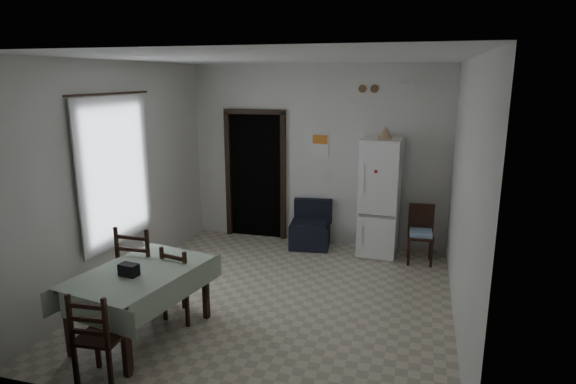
# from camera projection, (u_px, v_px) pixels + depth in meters

# --- Properties ---
(ground) EXTENTS (4.50, 4.50, 0.00)m
(ground) POSITION_uv_depth(u_px,v_px,m) (277.00, 298.00, 6.03)
(ground) COLOR beige
(ground) RESTS_ON ground
(ceiling) EXTENTS (4.20, 4.50, 0.02)m
(ceiling) POSITION_uv_depth(u_px,v_px,m) (276.00, 58.00, 5.35)
(ceiling) COLOR white
(ceiling) RESTS_ON ground
(wall_back) EXTENTS (4.20, 0.02, 2.90)m
(wall_back) POSITION_uv_depth(u_px,v_px,m) (317.00, 156.00, 7.79)
(wall_back) COLOR silver
(wall_back) RESTS_ON ground
(wall_front) EXTENTS (4.20, 0.02, 2.90)m
(wall_front) POSITION_uv_depth(u_px,v_px,m) (189.00, 249.00, 3.58)
(wall_front) COLOR silver
(wall_front) RESTS_ON ground
(wall_left) EXTENTS (0.02, 4.50, 2.90)m
(wall_left) POSITION_uv_depth(u_px,v_px,m) (122.00, 176.00, 6.23)
(wall_left) COLOR silver
(wall_left) RESTS_ON ground
(wall_right) EXTENTS (0.02, 4.50, 2.90)m
(wall_right) POSITION_uv_depth(u_px,v_px,m) (464.00, 197.00, 5.14)
(wall_right) COLOR silver
(wall_right) RESTS_ON ground
(doorway) EXTENTS (1.06, 0.52, 2.22)m
(doorway) POSITION_uv_depth(u_px,v_px,m) (260.00, 174.00, 8.35)
(doorway) COLOR black
(doorway) RESTS_ON ground
(window_recess) EXTENTS (0.10, 1.20, 1.60)m
(window_recess) POSITION_uv_depth(u_px,v_px,m) (108.00, 171.00, 6.04)
(window_recess) COLOR silver
(window_recess) RESTS_ON ground
(curtain) EXTENTS (0.02, 1.45, 1.85)m
(curtain) POSITION_uv_depth(u_px,v_px,m) (116.00, 171.00, 6.01)
(curtain) COLOR silver
(curtain) RESTS_ON ground
(curtain_rod) EXTENTS (0.02, 1.60, 0.02)m
(curtain_rod) POSITION_uv_depth(u_px,v_px,m) (110.00, 94.00, 5.78)
(curtain_rod) COLOR black
(curtain_rod) RESTS_ON ground
(calendar) EXTENTS (0.28, 0.02, 0.40)m
(calendar) POSITION_uv_depth(u_px,v_px,m) (320.00, 146.00, 7.73)
(calendar) COLOR white
(calendar) RESTS_ON ground
(calendar_image) EXTENTS (0.24, 0.01, 0.14)m
(calendar_image) POSITION_uv_depth(u_px,v_px,m) (320.00, 139.00, 7.70)
(calendar_image) COLOR orange
(calendar_image) RESTS_ON ground
(light_switch) EXTENTS (0.08, 0.02, 0.12)m
(light_switch) POSITION_uv_depth(u_px,v_px,m) (326.00, 178.00, 7.83)
(light_switch) COLOR beige
(light_switch) RESTS_ON ground
(vent_left) EXTENTS (0.12, 0.03, 0.12)m
(vent_left) POSITION_uv_depth(u_px,v_px,m) (363.00, 89.00, 7.35)
(vent_left) COLOR brown
(vent_left) RESTS_ON ground
(vent_right) EXTENTS (0.12, 0.03, 0.12)m
(vent_right) POSITION_uv_depth(u_px,v_px,m) (374.00, 89.00, 7.30)
(vent_right) COLOR brown
(vent_right) RESTS_ON ground
(emergency_light) EXTENTS (0.25, 0.07, 0.09)m
(emergency_light) POSITION_uv_depth(u_px,v_px,m) (406.00, 87.00, 7.15)
(emergency_light) COLOR white
(emergency_light) RESTS_ON ground
(fridge) EXTENTS (0.62, 0.62, 1.80)m
(fridge) POSITION_uv_depth(u_px,v_px,m) (380.00, 198.00, 7.35)
(fridge) COLOR white
(fridge) RESTS_ON ground
(tan_cone) EXTENTS (0.23, 0.23, 0.18)m
(tan_cone) POSITION_uv_depth(u_px,v_px,m) (386.00, 133.00, 7.10)
(tan_cone) COLOR tan
(tan_cone) RESTS_ON fridge
(navy_seat) EXTENTS (0.68, 0.66, 0.75)m
(navy_seat) POSITION_uv_depth(u_px,v_px,m) (310.00, 225.00, 7.75)
(navy_seat) COLOR black
(navy_seat) RESTS_ON ground
(corner_chair) EXTENTS (0.39, 0.39, 0.86)m
(corner_chair) POSITION_uv_depth(u_px,v_px,m) (421.00, 235.00, 7.08)
(corner_chair) COLOR black
(corner_chair) RESTS_ON ground
(dining_table) EXTENTS (1.19, 1.58, 0.74)m
(dining_table) POSITION_uv_depth(u_px,v_px,m) (142.00, 304.00, 5.06)
(dining_table) COLOR #9EB197
(dining_table) RESTS_ON ground
(black_bag) EXTENTS (0.20, 0.14, 0.12)m
(black_bag) POSITION_uv_depth(u_px,v_px,m) (129.00, 270.00, 4.84)
(black_bag) COLOR black
(black_bag) RESTS_ON dining_table
(dining_chair_far_left) EXTENTS (0.46, 0.46, 1.06)m
(dining_chair_far_left) POSITION_uv_depth(u_px,v_px,m) (143.00, 267.00, 5.64)
(dining_chair_far_left) COLOR black
(dining_chair_far_left) RESTS_ON ground
(dining_chair_far_right) EXTENTS (0.45, 0.45, 0.87)m
(dining_chair_far_right) POSITION_uv_depth(u_px,v_px,m) (184.00, 282.00, 5.45)
(dining_chair_far_right) COLOR black
(dining_chair_far_right) RESTS_ON ground
(dining_chair_near_head) EXTENTS (0.42, 0.42, 0.91)m
(dining_chair_near_head) POSITION_uv_depth(u_px,v_px,m) (101.00, 335.00, 4.29)
(dining_chair_near_head) COLOR black
(dining_chair_near_head) RESTS_ON ground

